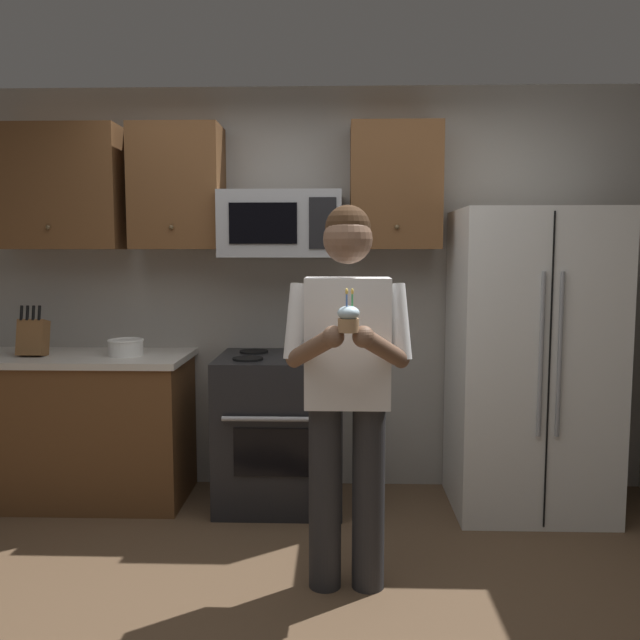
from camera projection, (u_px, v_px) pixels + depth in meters
ground_plane at (288, 624)px, 2.78m from camera, size 6.00×6.00×0.00m
wall_back at (308, 290)px, 4.38m from camera, size 4.40×0.10×2.60m
oven_range at (281, 429)px, 4.09m from camera, size 0.76×0.70×0.93m
microwave at (281, 225)px, 4.08m from camera, size 0.74×0.41×0.40m
refrigerator at (530, 362)px, 3.96m from camera, size 0.90×0.75×1.80m
cabinet_row_upper at (190, 188)px, 4.12m from camera, size 2.78×0.36×0.76m
counter_left at (74, 427)px, 4.15m from camera, size 1.44×0.66×0.92m
knife_block at (33, 337)px, 4.04m from camera, size 0.16×0.15×0.32m
bowl_large_white at (126, 347)px, 4.06m from camera, size 0.22×0.22×0.10m
person at (347, 377)px, 2.98m from camera, size 0.60×0.48×1.76m
cupcake at (348, 318)px, 2.62m from camera, size 0.09×0.09×0.17m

